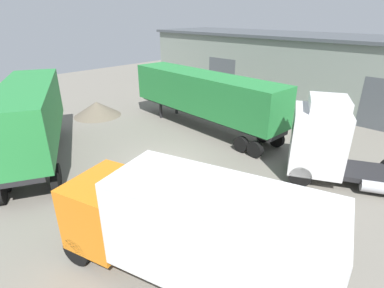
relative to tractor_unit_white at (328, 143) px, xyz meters
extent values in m
plane|color=slate|center=(-6.94, -4.69, -1.94)|extent=(60.00, 60.00, 0.00)
cube|color=gray|center=(-6.94, 13.25, 0.87)|extent=(32.40, 7.88, 5.62)
cube|color=#474C51|center=(-6.94, 13.25, 3.81)|extent=(32.90, 8.38, 0.25)
cube|color=#4C5156|center=(-14.06, 9.34, -0.14)|extent=(3.20, 0.08, 3.60)
cube|color=silver|center=(-0.45, -0.20, 0.09)|extent=(3.25, 3.30, 3.01)
cube|color=silver|center=(-0.27, -0.12, 1.88)|extent=(2.43, 2.62, 0.60)
cube|color=black|center=(-1.50, -0.72, 0.69)|extent=(0.99, 1.92, 1.08)
cylinder|color=#B2B2B7|center=(2.29, 0.02, -1.46)|extent=(1.23, 0.99, 0.56)
cylinder|color=black|center=(-0.51, -1.46, -1.41)|extent=(1.07, 0.73, 1.05)
cylinder|color=black|center=(-1.47, 0.52, -1.41)|extent=(1.07, 0.73, 1.05)
cube|color=#28843D|center=(-12.26, -9.01, 0.85)|extent=(9.81, 6.57, 2.88)
cube|color=#232326|center=(-12.26, -9.01, -0.71)|extent=(9.48, 5.90, 0.24)
cube|color=#232326|center=(-14.99, -8.54, -1.38)|extent=(0.21, 0.21, 1.11)
cube|color=#232326|center=(-14.28, -7.11, -1.38)|extent=(0.21, 0.21, 1.11)
cylinder|color=black|center=(-10.01, -11.36, -1.43)|extent=(1.04, 0.72, 1.01)
cylinder|color=black|center=(-9.03, -9.39, -1.43)|extent=(1.04, 0.72, 1.01)
cylinder|color=black|center=(-9.11, -11.80, -1.43)|extent=(1.04, 0.72, 1.01)
cylinder|color=black|center=(-8.13, -9.83, -1.43)|extent=(1.04, 0.72, 1.01)
cube|color=#28843D|center=(-9.01, 1.11, 0.68)|extent=(12.39, 3.24, 2.53)
cube|color=#232326|center=(-9.01, 1.11, -0.71)|extent=(12.34, 2.49, 0.24)
cube|color=#232326|center=(-12.98, 0.55, -1.38)|extent=(0.17, 0.17, 1.11)
cube|color=#232326|center=(-12.89, 2.15, -1.38)|extent=(0.17, 0.17, 1.11)
cylinder|color=black|center=(-4.76, -0.25, -1.46)|extent=(0.98, 0.36, 0.96)
cylinder|color=black|center=(-4.63, 1.95, -1.46)|extent=(0.98, 0.36, 0.96)
cylinder|color=black|center=(-3.76, -0.31, -1.46)|extent=(0.98, 0.36, 0.96)
cylinder|color=black|center=(-3.63, 1.88, -1.46)|extent=(0.98, 0.36, 0.96)
cube|color=orange|center=(-3.38, -9.95, -0.32)|extent=(2.51, 2.85, 2.20)
cube|color=black|center=(-4.26, -10.22, 0.08)|extent=(0.66, 1.95, 0.88)
cube|color=silver|center=(0.44, -8.80, 0.20)|extent=(6.52, 4.06, 2.73)
cylinder|color=black|center=(-3.51, -11.09, -1.42)|extent=(1.08, 0.59, 1.04)
cylinder|color=black|center=(-4.12, -9.08, -1.42)|extent=(1.08, 0.59, 1.04)
cylinder|color=black|center=(1.52, -7.38, -1.42)|extent=(1.08, 0.59, 1.04)
cylinder|color=black|center=(2.47, -7.09, -1.42)|extent=(1.08, 0.59, 1.04)
cone|color=#665B4C|center=(-17.05, -2.68, -1.36)|extent=(3.69, 3.69, 1.15)
cylinder|color=#B22D23|center=(-6.93, -5.59, -1.50)|extent=(0.58, 0.58, 0.88)
cube|color=black|center=(-4.24, -5.29, -1.92)|extent=(0.40, 0.40, 0.04)
cone|color=orange|center=(-4.24, -5.29, -1.66)|extent=(0.36, 0.36, 0.55)
camera|label=1|loc=(4.41, -13.91, 5.68)|focal=28.00mm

